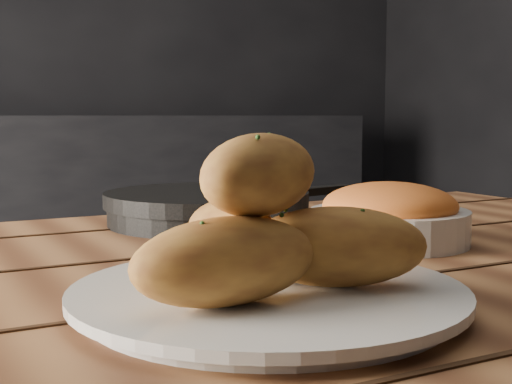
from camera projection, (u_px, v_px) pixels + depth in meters
name	position (u px, v px, depth m)	size (l,w,h in m)	color
back_wall	(3.00, 6.00, 2.95)	(4.00, 0.04, 2.70)	black
counter	(24.00, 231.00, 2.78)	(2.80, 0.60, 0.90)	black
table	(179.00, 377.00, 0.67)	(1.55, 0.88, 0.75)	#8F5C35
plate	(268.00, 297.00, 0.55)	(0.31, 0.31, 0.02)	silver
bread_rolls	(264.00, 230.00, 0.54)	(0.25, 0.21, 0.12)	#C68C37
skillet	(208.00, 207.00, 0.99)	(0.42, 0.28, 0.05)	black
bowl	(389.00, 216.00, 0.84)	(0.19, 0.19, 0.07)	white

